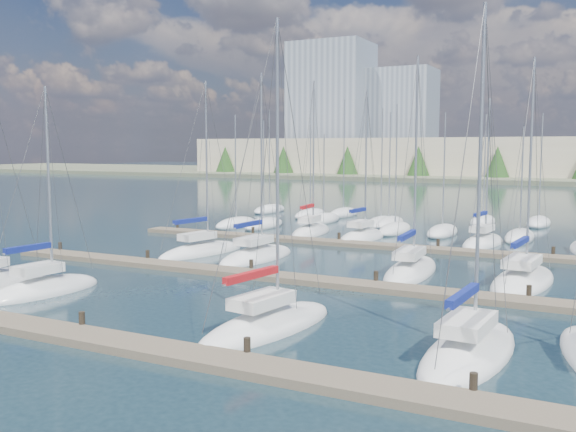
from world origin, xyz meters
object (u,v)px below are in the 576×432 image
at_px(sailboat_j, 257,256).
at_px(sailboat_l, 523,281).
at_px(sailboat_d, 268,325).
at_px(sailboat_i, 201,251).
at_px(sailboat_o, 362,237).
at_px(sailboat_e, 469,352).
at_px(sailboat_c, 44,290).
at_px(sailboat_p, 483,242).
at_px(sailboat_k, 411,271).
at_px(sailboat_n, 311,232).

bearing_deg(sailboat_j, sailboat_l, 2.26).
relative_size(sailboat_d, sailboat_i, 1.05).
distance_m(sailboat_o, sailboat_e, 30.37).
height_order(sailboat_i, sailboat_c, sailboat_i).
bearing_deg(sailboat_d, sailboat_o, 111.07).
relative_size(sailboat_j, sailboat_l, 1.00).
bearing_deg(sailboat_p, sailboat_i, -134.59).
height_order(sailboat_d, sailboat_e, sailboat_d).
height_order(sailboat_c, sailboat_e, sailboat_e).
distance_m(sailboat_d, sailboat_i, 20.07).
xyz_separation_m(sailboat_p, sailboat_i, (-17.32, -13.81, 0.01)).
relative_size(sailboat_i, sailboat_l, 0.98).
xyz_separation_m(sailboat_i, sailboat_l, (22.03, -0.23, -0.02)).
relative_size(sailboat_e, sailboat_k, 0.98).
height_order(sailboat_e, sailboat_k, sailboat_k).
bearing_deg(sailboat_l, sailboat_d, -115.31).
xyz_separation_m(sailboat_p, sailboat_c, (-17.56, -27.96, -0.00)).
xyz_separation_m(sailboat_d, sailboat_l, (8.43, 14.53, -0.01)).
xyz_separation_m(sailboat_o, sailboat_l, (14.31, -12.60, -0.02)).
xyz_separation_m(sailboat_p, sailboat_o, (-9.60, -1.45, 0.01)).
bearing_deg(sailboat_e, sailboat_o, 121.50).
height_order(sailboat_i, sailboat_j, sailboat_j).
bearing_deg(sailboat_n, sailboat_c, -101.90).
xyz_separation_m(sailboat_n, sailboat_l, (19.59, -13.73, -0.02)).
relative_size(sailboat_c, sailboat_e, 0.85).
xyz_separation_m(sailboat_n, sailboat_o, (5.27, -1.13, -0.00)).
distance_m(sailboat_p, sailboat_o, 9.71).
height_order(sailboat_o, sailboat_l, sailboat_l).
height_order(sailboat_i, sailboat_l, sailboat_l).
bearing_deg(sailboat_c, sailboat_p, 63.81).
bearing_deg(sailboat_e, sailboat_d, -174.50).
bearing_deg(sailboat_i, sailboat_l, 10.50).
relative_size(sailboat_e, sailboat_l, 1.01).
xyz_separation_m(sailboat_p, sailboat_l, (4.71, -14.04, -0.01)).
distance_m(sailboat_i, sailboat_l, 22.03).
bearing_deg(sailboat_j, sailboat_p, 50.40).
relative_size(sailboat_d, sailboat_j, 1.02).
bearing_deg(sailboat_k, sailboat_n, 130.16).
bearing_deg(sailboat_l, sailboat_c, -143.16).
xyz_separation_m(sailboat_c, sailboat_k, (15.81, 13.87, 0.00)).
bearing_deg(sailboat_l, sailboat_n, 149.79).
bearing_deg(sailboat_i, sailboat_e, -22.39).
xyz_separation_m(sailboat_d, sailboat_p, (3.72, 28.57, 0.00)).
bearing_deg(sailboat_k, sailboat_o, 118.39).
distance_m(sailboat_j, sailboat_l, 17.45).
relative_size(sailboat_p, sailboat_k, 0.88).
relative_size(sailboat_i, sailboat_j, 0.97).
distance_m(sailboat_n, sailboat_j, 13.61).
distance_m(sailboat_i, sailboat_k, 15.58).
bearing_deg(sailboat_p, sailboat_j, -125.95).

